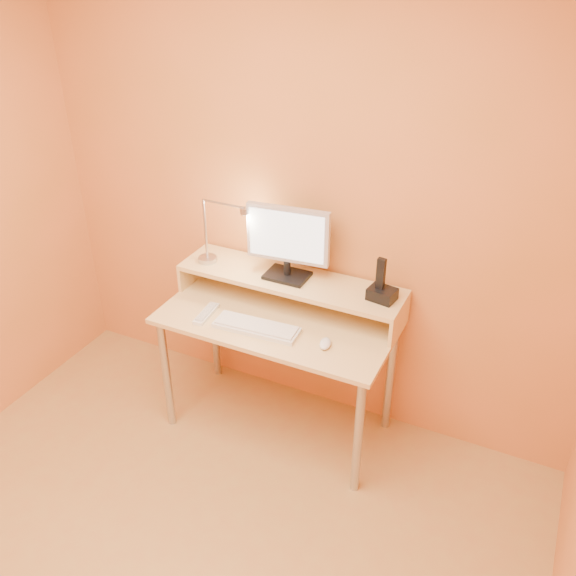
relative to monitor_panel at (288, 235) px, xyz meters
The scene contains 25 objects.
wall_back 0.21m from the monitor_panel, 84.25° to the left, with size 3.00×0.04×2.50m, color #E58049.
desk_leg_fl 1.02m from the monitor_panel, 142.48° to the right, with size 0.04×0.04×0.69m, color #AEADB3.
desk_leg_fr 1.04m from the monitor_panel, 35.91° to the right, with size 0.04×0.04×0.69m, color #AEADB3.
desk_leg_bl 0.94m from the monitor_panel, behind, with size 0.04×0.04×0.69m, color #AEADB3.
desk_leg_br 0.96m from the monitor_panel, ahead, with size 0.04×0.04×0.69m, color #AEADB3.
desk_lower 0.44m from the monitor_panel, 84.25° to the right, with size 1.20×0.60×0.03m, color #DFBB77.
shelf_riser_left 0.66m from the monitor_panel, behind, with size 0.02×0.30×0.14m, color #DFBB77.
shelf_riser_right 0.69m from the monitor_panel, ahead, with size 0.02×0.30×0.14m, color #DFBB77.
desk_shelf 0.25m from the monitor_panel, 31.82° to the right, with size 1.20×0.30×0.03m, color #DFBB77.
monitor_foot 0.23m from the monitor_panel, 90.00° to the right, with size 0.22×0.16×0.02m, color black.
monitor_neck 0.19m from the monitor_panel, 90.00° to the right, with size 0.04×0.04×0.07m, color black.
monitor_panel is the anchor object (origin of this frame).
monitor_back 0.02m from the monitor_panel, 90.00° to the left, with size 0.38×0.01×0.25m, color black.
monitor_screen 0.02m from the monitor_panel, 90.00° to the right, with size 0.39×0.00×0.25m, color silver.
lamp_base 0.51m from the monitor_panel, behind, with size 0.10×0.10×0.03m, color #AEADB3.
lamp_post 0.46m from the monitor_panel, behind, with size 0.01×0.01×0.33m, color #AEADB3.
lamp_arm 0.36m from the monitor_panel, behind, with size 0.01×0.01×0.24m, color #AEADB3.
lamp_head 0.25m from the monitor_panel, 169.72° to the right, with size 0.04×0.04×0.03m, color #AEADB3.
lamp_bulb 0.24m from the monitor_panel, 169.72° to the right, with size 0.03×0.03×0.00m, color #FFEAC6.
phone_dock 0.55m from the monitor_panel, ahead, with size 0.13×0.10×0.06m, color black.
phone_handset 0.50m from the monitor_panel, ahead, with size 0.04×0.03×0.16m, color black.
phone_led 0.59m from the monitor_panel, ahead, with size 0.01×0.00×0.04m, color #2186F8.
keyboard 0.49m from the monitor_panel, 95.97° to the right, with size 0.43×0.14×0.02m, color white.
mouse 0.58m from the monitor_panel, 40.25° to the right, with size 0.05×0.09×0.03m, color silver.
remote_control 0.58m from the monitor_panel, 137.83° to the right, with size 0.05×0.20×0.02m, color white.
Camera 1 is at (1.18, -1.16, 2.46)m, focal length 38.52 mm.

